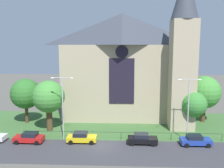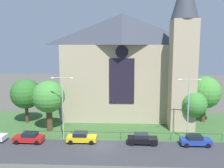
% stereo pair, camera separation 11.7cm
% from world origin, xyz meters
% --- Properties ---
extents(ground, '(160.00, 160.00, 0.00)m').
position_xyz_m(ground, '(0.00, 10.00, 0.00)').
color(ground, '#56544C').
extents(road_asphalt, '(120.00, 8.00, 0.01)m').
position_xyz_m(road_asphalt, '(0.00, -2.00, 0.00)').
color(road_asphalt, '#38383D').
rests_on(road_asphalt, ground).
extents(grass_verge, '(120.00, 20.00, 0.01)m').
position_xyz_m(grass_verge, '(0.00, 8.00, 0.00)').
color(grass_verge, '#3D6633').
rests_on(grass_verge, ground).
extents(church_building, '(23.20, 16.20, 26.00)m').
position_xyz_m(church_building, '(3.42, 15.72, 10.27)').
color(church_building, tan).
rests_on(church_building, ground).
extents(iron_railing, '(29.62, 0.07, 1.13)m').
position_xyz_m(iron_railing, '(2.65, 2.50, 0.97)').
color(iron_railing, black).
rests_on(iron_railing, ground).
extents(tree_left_far, '(5.38, 5.38, 8.05)m').
position_xyz_m(tree_left_far, '(-14.49, 10.04, 5.34)').
color(tree_left_far, '#4C3823').
rests_on(tree_left_far, ground).
extents(tree_right_far, '(5.95, 5.95, 8.46)m').
position_xyz_m(tree_right_far, '(17.62, 12.29, 5.45)').
color(tree_right_far, '#4C3823').
rests_on(tree_right_far, ground).
extents(tree_right_near, '(4.15, 4.15, 6.57)m').
position_xyz_m(tree_right_near, '(14.35, 6.73, 4.46)').
color(tree_right_near, '#4C3823').
rests_on(tree_right_near, ground).
extents(tree_left_near, '(5.24, 5.24, 8.29)m').
position_xyz_m(tree_left_near, '(-9.18, 6.16, 5.57)').
color(tree_left_near, '#4C3823').
rests_on(tree_left_near, ground).
extents(streetlamp_near, '(3.37, 0.26, 9.43)m').
position_xyz_m(streetlamp_near, '(-5.96, 2.40, 5.89)').
color(streetlamp_near, '#B2B2B7').
rests_on(streetlamp_near, ground).
extents(streetlamp_far, '(3.37, 0.26, 9.32)m').
position_xyz_m(streetlamp_far, '(12.34, 2.40, 5.83)').
color(streetlamp_far, '#B2B2B7').
rests_on(streetlamp_far, ground).
extents(parked_car_red, '(4.25, 2.13, 1.51)m').
position_xyz_m(parked_car_red, '(-10.55, 0.66, 0.74)').
color(parked_car_red, '#B21919').
rests_on(parked_car_red, ground).
extents(parked_car_yellow, '(4.22, 2.07, 1.51)m').
position_xyz_m(parked_car_yellow, '(-3.02, 1.07, 0.74)').
color(parked_car_yellow, gold).
rests_on(parked_car_yellow, ground).
extents(parked_car_black, '(4.26, 2.15, 1.51)m').
position_xyz_m(parked_car_black, '(5.68, 0.91, 0.74)').
color(parked_car_black, black).
rests_on(parked_car_black, ground).
extents(parked_car_blue, '(4.24, 2.10, 1.51)m').
position_xyz_m(parked_car_blue, '(13.08, 0.71, 0.74)').
color(parked_car_blue, '#1E3899').
rests_on(parked_car_blue, ground).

